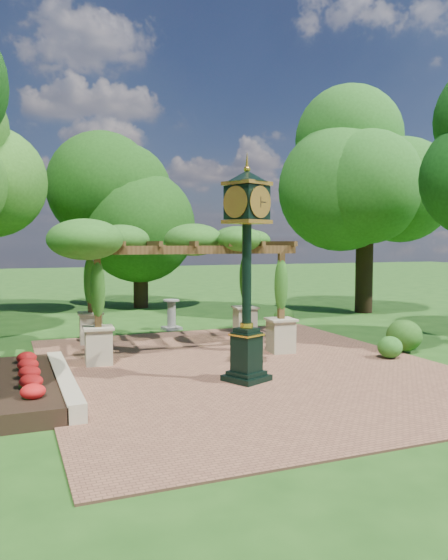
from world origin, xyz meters
name	(u,v)px	position (x,y,z in m)	size (l,w,h in m)	color
ground	(262,377)	(0.00, 0.00, 0.00)	(120.00, 120.00, 0.00)	#1E4714
brick_plaza	(246,367)	(0.00, 1.00, 0.02)	(10.00, 12.00, 0.04)	brown
border_wall	(64,382)	(-4.60, 0.50, 0.20)	(0.35, 5.00, 0.40)	#C6B793
flower_bed	(20,387)	(-5.50, 0.50, 0.18)	(1.50, 5.00, 0.36)	red
pedestal_clock	(247,255)	(-0.55, -0.29, 2.97)	(1.30, 1.30, 4.96)	black
pergola	(181,247)	(-0.75, 4.11, 3.13)	(6.35, 4.27, 3.82)	tan
sundial	(171,316)	(-0.01, 7.73, 0.50)	(0.70, 0.70, 1.13)	gray
shrub_front	(390,347)	(4.17, 0.47, 0.35)	(0.68, 0.68, 0.62)	#27631C
shrub_mid	(404,335)	(5.19, 1.10, 0.51)	(1.04, 1.04, 0.94)	#255016
shrub_back	(284,317)	(4.19, 6.74, 0.39)	(0.78, 0.78, 0.70)	#2A5A1A
tree_north	(140,205)	(0.52, 14.92, 5.11)	(4.95, 4.95, 7.44)	black
tree_east_far	(366,161)	(9.72, 9.25, 6.96)	(5.50, 5.50, 10.13)	black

